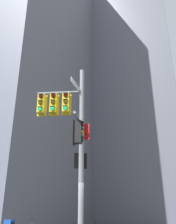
# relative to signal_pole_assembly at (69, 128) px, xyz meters

# --- Properties ---
(building_tower_left) EXTENTS (17.73, 17.73, 38.56)m
(building_tower_left) POSITION_rel_signal_pole_assembly_xyz_m (-15.04, 12.23, 14.24)
(building_tower_left) COLOR slate
(building_tower_left) RESTS_ON ground
(building_mid_block) EXTENTS (12.17, 12.17, 44.17)m
(building_mid_block) POSITION_rel_signal_pole_assembly_xyz_m (-1.17, 25.61, 17.05)
(building_mid_block) COLOR slate
(building_mid_block) RESTS_ON ground
(signal_pole_assembly) EXTENTS (2.74, 2.37, 8.21)m
(signal_pole_assembly) POSITION_rel_signal_pole_assembly_xyz_m (0.00, 0.00, 0.00)
(signal_pole_assembly) COLOR gray
(signal_pole_assembly) RESTS_ON ground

